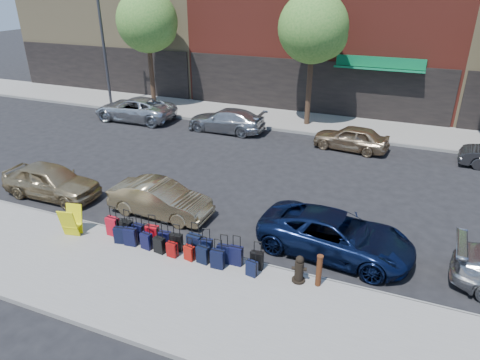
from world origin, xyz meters
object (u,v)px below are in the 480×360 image
at_px(bollard, 319,270).
at_px(suitcase_front_5, 177,242).
at_px(tree_center, 316,30).
at_px(car_near_1, 160,199).
at_px(car_near_2, 336,235).
at_px(tree_left, 149,23).
at_px(fire_hydrant, 299,270).
at_px(car_far_2, 351,138).
at_px(car_near_0, 51,181).
at_px(car_far_0, 135,109).
at_px(streetlight, 105,35).
at_px(display_rack, 72,221).
at_px(car_far_1, 226,120).

bearing_deg(bollard, suitcase_front_5, 179.72).
xyz_separation_m(tree_center, car_near_1, (-2.52, -12.34, -4.78)).
bearing_deg(bollard, car_near_2, 87.51).
height_order(tree_center, car_near_1, tree_center).
bearing_deg(tree_left, tree_center, 0.00).
height_order(fire_hydrant, car_far_2, car_far_2).
distance_m(car_near_0, car_far_0, 10.33).
bearing_deg(fire_hydrant, car_far_2, 78.83).
bearing_deg(tree_center, car_near_1, -101.53).
bearing_deg(streetlight, car_far_2, -7.91).
distance_m(fire_hydrant, car_near_0, 10.63).
bearing_deg(suitcase_front_5, bollard, -5.89).
distance_m(tree_left, streetlight, 3.11).
relative_size(streetlight, car_near_0, 2.00).
bearing_deg(car_near_1, bollard, -106.44).
height_order(suitcase_front_5, car_near_2, car_near_2).
bearing_deg(car_far_2, streetlight, -92.04).
relative_size(bollard, car_near_2, 0.20).
bearing_deg(car_near_2, display_rack, 111.94).
relative_size(streetlight, display_rack, 8.04).
bearing_deg(car_far_2, car_near_2, 11.87).
xyz_separation_m(streetlight, car_far_0, (3.23, -2.09, -3.96)).
distance_m(car_near_0, car_near_2, 11.13).
distance_m(suitcase_front_5, car_far_2, 11.91).
distance_m(tree_left, suitcase_front_5, 18.04).
distance_m(tree_center, car_near_2, 13.82).
distance_m(display_rack, car_near_0, 3.59).
distance_m(tree_left, car_near_2, 19.55).
height_order(tree_left, car_far_1, tree_left).
bearing_deg(suitcase_front_5, display_rack, -178.02).
bearing_deg(car_far_2, bollard, 10.42).
bearing_deg(car_near_1, car_far_2, -28.62).
height_order(car_near_0, car_near_1, car_near_0).
xyz_separation_m(streetlight, display_rack, (9.06, -14.11, -4.02)).
xyz_separation_m(tree_center, display_rack, (-4.38, -14.81, -4.77)).
bearing_deg(display_rack, car_near_0, 132.80).
height_order(tree_left, tree_center, same).
bearing_deg(car_near_0, bollard, -99.08).
relative_size(suitcase_front_5, car_far_0, 0.18).
distance_m(car_near_2, car_far_0, 17.03).
bearing_deg(car_far_1, car_far_2, 87.46).
distance_m(tree_center, car_near_0, 15.38).
bearing_deg(car_far_0, tree_center, 103.67).
height_order(car_near_1, car_near_2, car_near_2).
height_order(display_rack, car_near_0, car_near_0).
bearing_deg(streetlight, tree_center, 2.98).
bearing_deg(car_far_0, car_far_1, 89.69).
xyz_separation_m(fire_hydrant, display_rack, (-7.60, -0.44, 0.11)).
distance_m(display_rack, car_far_1, 12.16).
distance_m(tree_left, car_far_1, 8.36).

